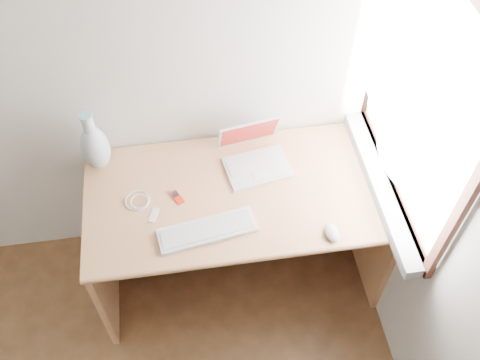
{
  "coord_description": "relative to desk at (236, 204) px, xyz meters",
  "views": [
    {
      "loc": [
        0.81,
        -0.12,
        2.76
      ],
      "look_at": [
        1.03,
        1.35,
        0.88
      ],
      "focal_mm": 40.0,
      "sensor_mm": 36.0,
      "label": 1
    }
  ],
  "objects": [
    {
      "name": "vase",
      "position": [
        -0.64,
        0.17,
        0.36
      ],
      "size": [
        0.13,
        0.13,
        0.34
      ],
      "color": "silver",
      "rests_on": "desk"
    },
    {
      "name": "window",
      "position": [
        0.69,
        -0.17,
        0.74
      ],
      "size": [
        0.11,
        0.99,
        1.1
      ],
      "color": "white",
      "rests_on": "right_wall"
    },
    {
      "name": "cable_coil",
      "position": [
        -0.47,
        -0.07,
        0.22
      ],
      "size": [
        0.14,
        0.14,
        0.01
      ],
      "primitive_type": "torus",
      "rotation": [
        0.0,
        0.0,
        0.26
      ],
      "color": "white",
      "rests_on": "desk"
    },
    {
      "name": "ipod",
      "position": [
        -0.29,
        -0.08,
        0.22
      ],
      "size": [
        0.07,
        0.09,
        0.01
      ],
      "rotation": [
        0.0,
        0.0,
        0.47
      ],
      "color": "red",
      "rests_on": "desk"
    },
    {
      "name": "mouse",
      "position": [
        0.37,
        -0.38,
        0.24
      ],
      "size": [
        0.07,
        0.11,
        0.04
      ],
      "primitive_type": "ellipsoid",
      "rotation": [
        0.0,
        0.0,
        0.08
      ],
      "color": "silver",
      "rests_on": "desk"
    },
    {
      "name": "laptop",
      "position": [
        0.11,
        0.08,
        0.27
      ],
      "size": [
        0.33,
        0.3,
        0.21
      ],
      "rotation": [
        0.0,
        0.0,
        0.16
      ],
      "color": "silver",
      "rests_on": "desk"
    },
    {
      "name": "remote",
      "position": [
        -0.4,
        -0.17,
        0.22
      ],
      "size": [
        0.05,
        0.08,
        0.01
      ],
      "primitive_type": "cube",
      "rotation": [
        0.0,
        0.0,
        -0.36
      ],
      "color": "white",
      "rests_on": "desk"
    },
    {
      "name": "external_keyboard",
      "position": [
        -0.17,
        -0.29,
        0.23
      ],
      "size": [
        0.45,
        0.2,
        0.02
      ],
      "rotation": [
        0.0,
        0.0,
        0.15
      ],
      "color": "white",
      "rests_on": "desk"
    },
    {
      "name": "desk",
      "position": [
        0.0,
        0.0,
        0.0
      ],
      "size": [
        1.44,
        0.72,
        0.76
      ],
      "color": "tan",
      "rests_on": "floor"
    }
  ]
}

